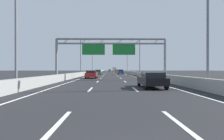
% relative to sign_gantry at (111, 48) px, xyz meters
% --- Properties ---
extents(ground_plane, '(260.00, 260.00, 0.00)m').
position_rel_sign_gantry_xyz_m(ground_plane, '(0.08, 75.11, -4.83)').
color(ground_plane, '#262628').
extents(lane_dash_left_0, '(0.16, 3.00, 0.01)m').
position_rel_sign_gantry_xyz_m(lane_dash_left_0, '(-1.72, -21.39, -4.82)').
color(lane_dash_left_0, white).
rests_on(lane_dash_left_0, ground_plane).
extents(lane_dash_left_1, '(0.16, 3.00, 0.01)m').
position_rel_sign_gantry_xyz_m(lane_dash_left_1, '(-1.72, -12.39, -4.82)').
color(lane_dash_left_1, white).
rests_on(lane_dash_left_1, ground_plane).
extents(lane_dash_left_2, '(0.16, 3.00, 0.01)m').
position_rel_sign_gantry_xyz_m(lane_dash_left_2, '(-1.72, -3.39, -4.82)').
color(lane_dash_left_2, white).
rests_on(lane_dash_left_2, ground_plane).
extents(lane_dash_left_3, '(0.16, 3.00, 0.01)m').
position_rel_sign_gantry_xyz_m(lane_dash_left_3, '(-1.72, 5.61, -4.82)').
color(lane_dash_left_3, white).
rests_on(lane_dash_left_3, ground_plane).
extents(lane_dash_left_4, '(0.16, 3.00, 0.01)m').
position_rel_sign_gantry_xyz_m(lane_dash_left_4, '(-1.72, 14.61, -4.82)').
color(lane_dash_left_4, white).
rests_on(lane_dash_left_4, ground_plane).
extents(lane_dash_left_5, '(0.16, 3.00, 0.01)m').
position_rel_sign_gantry_xyz_m(lane_dash_left_5, '(-1.72, 23.61, -4.82)').
color(lane_dash_left_5, white).
rests_on(lane_dash_left_5, ground_plane).
extents(lane_dash_left_6, '(0.16, 3.00, 0.01)m').
position_rel_sign_gantry_xyz_m(lane_dash_left_6, '(-1.72, 32.61, -4.82)').
color(lane_dash_left_6, white).
rests_on(lane_dash_left_6, ground_plane).
extents(lane_dash_left_7, '(0.16, 3.00, 0.01)m').
position_rel_sign_gantry_xyz_m(lane_dash_left_7, '(-1.72, 41.61, -4.82)').
color(lane_dash_left_7, white).
rests_on(lane_dash_left_7, ground_plane).
extents(lane_dash_left_8, '(0.16, 3.00, 0.01)m').
position_rel_sign_gantry_xyz_m(lane_dash_left_8, '(-1.72, 50.61, -4.82)').
color(lane_dash_left_8, white).
rests_on(lane_dash_left_8, ground_plane).
extents(lane_dash_left_9, '(0.16, 3.00, 0.01)m').
position_rel_sign_gantry_xyz_m(lane_dash_left_9, '(-1.72, 59.61, -4.82)').
color(lane_dash_left_9, white).
rests_on(lane_dash_left_9, ground_plane).
extents(lane_dash_left_10, '(0.16, 3.00, 0.01)m').
position_rel_sign_gantry_xyz_m(lane_dash_left_10, '(-1.72, 68.61, -4.82)').
color(lane_dash_left_10, white).
rests_on(lane_dash_left_10, ground_plane).
extents(lane_dash_left_11, '(0.16, 3.00, 0.01)m').
position_rel_sign_gantry_xyz_m(lane_dash_left_11, '(-1.72, 77.61, -4.82)').
color(lane_dash_left_11, white).
rests_on(lane_dash_left_11, ground_plane).
extents(lane_dash_left_12, '(0.16, 3.00, 0.01)m').
position_rel_sign_gantry_xyz_m(lane_dash_left_12, '(-1.72, 86.61, -4.82)').
color(lane_dash_left_12, white).
rests_on(lane_dash_left_12, ground_plane).
extents(lane_dash_left_13, '(0.16, 3.00, 0.01)m').
position_rel_sign_gantry_xyz_m(lane_dash_left_13, '(-1.72, 95.61, -4.82)').
color(lane_dash_left_13, white).
rests_on(lane_dash_left_13, ground_plane).
extents(lane_dash_left_14, '(0.16, 3.00, 0.01)m').
position_rel_sign_gantry_xyz_m(lane_dash_left_14, '(-1.72, 104.61, -4.82)').
color(lane_dash_left_14, white).
rests_on(lane_dash_left_14, ground_plane).
extents(lane_dash_left_15, '(0.16, 3.00, 0.01)m').
position_rel_sign_gantry_xyz_m(lane_dash_left_15, '(-1.72, 113.61, -4.82)').
color(lane_dash_left_15, white).
rests_on(lane_dash_left_15, ground_plane).
extents(lane_dash_left_16, '(0.16, 3.00, 0.01)m').
position_rel_sign_gantry_xyz_m(lane_dash_left_16, '(-1.72, 122.61, -4.82)').
color(lane_dash_left_16, white).
rests_on(lane_dash_left_16, ground_plane).
extents(lane_dash_left_17, '(0.16, 3.00, 0.01)m').
position_rel_sign_gantry_xyz_m(lane_dash_left_17, '(-1.72, 131.61, -4.82)').
color(lane_dash_left_17, white).
rests_on(lane_dash_left_17, ground_plane).
extents(lane_dash_right_0, '(0.16, 3.00, 0.01)m').
position_rel_sign_gantry_xyz_m(lane_dash_right_0, '(1.88, -21.39, -4.82)').
color(lane_dash_right_0, white).
rests_on(lane_dash_right_0, ground_plane).
extents(lane_dash_right_1, '(0.16, 3.00, 0.01)m').
position_rel_sign_gantry_xyz_m(lane_dash_right_1, '(1.88, -12.39, -4.82)').
color(lane_dash_right_1, white).
rests_on(lane_dash_right_1, ground_plane).
extents(lane_dash_right_2, '(0.16, 3.00, 0.01)m').
position_rel_sign_gantry_xyz_m(lane_dash_right_2, '(1.88, -3.39, -4.82)').
color(lane_dash_right_2, white).
rests_on(lane_dash_right_2, ground_plane).
extents(lane_dash_right_3, '(0.16, 3.00, 0.01)m').
position_rel_sign_gantry_xyz_m(lane_dash_right_3, '(1.88, 5.61, -4.82)').
color(lane_dash_right_3, white).
rests_on(lane_dash_right_3, ground_plane).
extents(lane_dash_right_4, '(0.16, 3.00, 0.01)m').
position_rel_sign_gantry_xyz_m(lane_dash_right_4, '(1.88, 14.61, -4.82)').
color(lane_dash_right_4, white).
rests_on(lane_dash_right_4, ground_plane).
extents(lane_dash_right_5, '(0.16, 3.00, 0.01)m').
position_rel_sign_gantry_xyz_m(lane_dash_right_5, '(1.88, 23.61, -4.82)').
color(lane_dash_right_5, white).
rests_on(lane_dash_right_5, ground_plane).
extents(lane_dash_right_6, '(0.16, 3.00, 0.01)m').
position_rel_sign_gantry_xyz_m(lane_dash_right_6, '(1.88, 32.61, -4.82)').
color(lane_dash_right_6, white).
rests_on(lane_dash_right_6, ground_plane).
extents(lane_dash_right_7, '(0.16, 3.00, 0.01)m').
position_rel_sign_gantry_xyz_m(lane_dash_right_7, '(1.88, 41.61, -4.82)').
color(lane_dash_right_7, white).
rests_on(lane_dash_right_7, ground_plane).
extents(lane_dash_right_8, '(0.16, 3.00, 0.01)m').
position_rel_sign_gantry_xyz_m(lane_dash_right_8, '(1.88, 50.61, -4.82)').
color(lane_dash_right_8, white).
rests_on(lane_dash_right_8, ground_plane).
extents(lane_dash_right_9, '(0.16, 3.00, 0.01)m').
position_rel_sign_gantry_xyz_m(lane_dash_right_9, '(1.88, 59.61, -4.82)').
color(lane_dash_right_9, white).
rests_on(lane_dash_right_9, ground_plane).
extents(lane_dash_right_10, '(0.16, 3.00, 0.01)m').
position_rel_sign_gantry_xyz_m(lane_dash_right_10, '(1.88, 68.61, -4.82)').
color(lane_dash_right_10, white).
rests_on(lane_dash_right_10, ground_plane).
extents(lane_dash_right_11, '(0.16, 3.00, 0.01)m').
position_rel_sign_gantry_xyz_m(lane_dash_right_11, '(1.88, 77.61, -4.82)').
color(lane_dash_right_11, white).
rests_on(lane_dash_right_11, ground_plane).
extents(lane_dash_right_12, '(0.16, 3.00, 0.01)m').
position_rel_sign_gantry_xyz_m(lane_dash_right_12, '(1.88, 86.61, -4.82)').
color(lane_dash_right_12, white).
rests_on(lane_dash_right_12, ground_plane).
extents(lane_dash_right_13, '(0.16, 3.00, 0.01)m').
position_rel_sign_gantry_xyz_m(lane_dash_right_13, '(1.88, 95.61, -4.82)').
color(lane_dash_right_13, white).
rests_on(lane_dash_right_13, ground_plane).
extents(lane_dash_right_14, '(0.16, 3.00, 0.01)m').
position_rel_sign_gantry_xyz_m(lane_dash_right_14, '(1.88, 104.61, -4.82)').
color(lane_dash_right_14, white).
rests_on(lane_dash_right_14, ground_plane).
extents(lane_dash_right_15, '(0.16, 3.00, 0.01)m').
position_rel_sign_gantry_xyz_m(lane_dash_right_15, '(1.88, 113.61, -4.82)').
color(lane_dash_right_15, white).
rests_on(lane_dash_right_15, ground_plane).
extents(lane_dash_right_16, '(0.16, 3.00, 0.01)m').
position_rel_sign_gantry_xyz_m(lane_dash_right_16, '(1.88, 122.61, -4.82)').
color(lane_dash_right_16, white).
rests_on(lane_dash_right_16, ground_plane).
extents(lane_dash_right_17, '(0.16, 3.00, 0.01)m').
position_rel_sign_gantry_xyz_m(lane_dash_right_17, '(1.88, 131.61, -4.82)').
color(lane_dash_right_17, white).
rests_on(lane_dash_right_17, ground_plane).
extents(edge_line_left, '(0.16, 176.00, 0.01)m').
position_rel_sign_gantry_xyz_m(edge_line_left, '(-5.17, 63.11, -4.82)').
color(edge_line_left, white).
rests_on(edge_line_left, ground_plane).
extents(edge_line_right, '(0.16, 176.00, 0.01)m').
position_rel_sign_gantry_xyz_m(edge_line_right, '(5.33, 63.11, -4.82)').
color(edge_line_right, white).
rests_on(edge_line_right, ground_plane).
extents(barrier_left, '(0.45, 220.00, 0.95)m').
position_rel_sign_gantry_xyz_m(barrier_left, '(-6.82, 85.11, -4.35)').
color(barrier_left, '#9E9E99').
rests_on(barrier_left, ground_plane).
extents(barrier_right, '(0.45, 220.00, 0.95)m').
position_rel_sign_gantry_xyz_m(barrier_right, '(6.98, 85.11, -4.35)').
color(barrier_right, '#9E9E99').
rests_on(barrier_right, ground_plane).
extents(sign_gantry, '(16.70, 0.36, 6.36)m').
position_rel_sign_gantry_xyz_m(sign_gantry, '(0.00, 0.00, 0.00)').
color(sign_gantry, gray).
rests_on(sign_gantry, ground_plane).
extents(streetlamp_left_near, '(2.58, 0.28, 9.50)m').
position_rel_sign_gantry_xyz_m(streetlamp_left_near, '(-7.38, -12.43, 0.57)').
color(streetlamp_left_near, slate).
rests_on(streetlamp_left_near, ground_plane).
extents(streetlamp_right_near, '(2.58, 0.28, 9.50)m').
position_rel_sign_gantry_xyz_m(streetlamp_right_near, '(7.55, -12.43, 0.57)').
color(streetlamp_right_near, slate).
rests_on(streetlamp_right_near, ground_plane).
extents(streetlamp_left_mid, '(2.58, 0.28, 9.50)m').
position_rel_sign_gantry_xyz_m(streetlamp_left_mid, '(-7.38, 19.52, 0.57)').
color(streetlamp_left_mid, slate).
rests_on(streetlamp_left_mid, ground_plane).
extents(streetlamp_right_mid, '(2.58, 0.28, 9.50)m').
position_rel_sign_gantry_xyz_m(streetlamp_right_mid, '(7.55, 19.52, 0.57)').
color(streetlamp_right_mid, slate).
rests_on(streetlamp_right_mid, ground_plane).
extents(streetlamp_left_far, '(2.58, 0.28, 9.50)m').
position_rel_sign_gantry_xyz_m(streetlamp_left_far, '(-7.38, 51.48, 0.57)').
color(streetlamp_left_far, slate).
rests_on(streetlamp_left_far, ground_plane).
extents(streetlamp_right_far, '(2.58, 0.28, 9.50)m').
position_rel_sign_gantry_xyz_m(streetlamp_right_far, '(7.55, 51.48, 0.57)').
color(streetlamp_right_far, slate).
rests_on(streetlamp_right_far, ground_plane).
extents(green_car, '(1.87, 4.69, 1.47)m').
position_rel_sign_gantry_xyz_m(green_car, '(-3.71, 29.76, -4.09)').
color(green_car, '#1E7A38').
rests_on(green_car, ground_plane).
extents(black_car, '(1.86, 4.27, 1.37)m').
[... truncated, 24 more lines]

